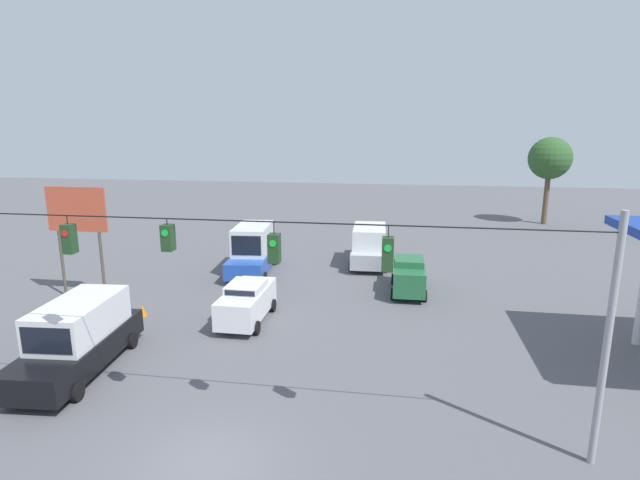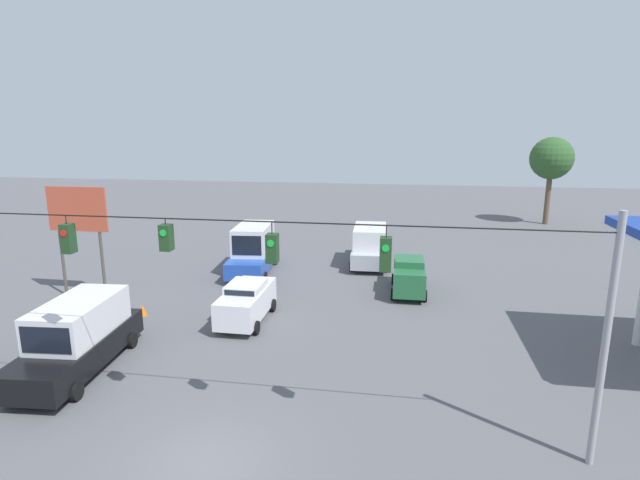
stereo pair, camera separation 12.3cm
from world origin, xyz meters
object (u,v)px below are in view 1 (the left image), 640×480
Objects in this scene: box_truck_silver_oncoming_deep at (369,245)px; traffic_cone_nearest at (76,359)px; box_truck_blue_withflow_far at (253,250)px; traffic_cone_second at (119,330)px; traffic_cone_third at (142,310)px; sedan_green_oncoming_far at (409,275)px; overhead_signal_span at (223,287)px; roadside_billboard at (77,218)px; sedan_white_withflow_mid at (247,301)px; box_truck_black_parked_shoulder at (79,336)px; tree_horizon_left at (550,159)px.

traffic_cone_nearest is at bearing 58.05° from box_truck_silver_oncoming_deep.
box_truck_blue_withflow_far is 11.23m from traffic_cone_second.
sedan_green_oncoming_far is at bearing -156.35° from traffic_cone_third.
overhead_signal_span is 15.96m from roadside_billboard.
traffic_cone_second is (7.30, -5.98, -4.35)m from overhead_signal_span.
traffic_cone_nearest is at bearing 90.95° from traffic_cone_third.
overhead_signal_span is 38.29× the size of traffic_cone_nearest.
sedan_white_withflow_mid is 8.08× the size of traffic_cone_third.
sedan_green_oncoming_far is 17.01m from box_truck_black_parked_shoulder.
overhead_signal_span is 10.39m from traffic_cone_second.
overhead_signal_span is 4.93× the size of sedan_green_oncoming_far.
roadside_billboard reaches higher than box_truck_black_parked_shoulder.
box_truck_black_parked_shoulder is 1.13m from traffic_cone_nearest.
overhead_signal_span is 3.43× the size of box_truck_blue_withflow_far.
traffic_cone_third is at bearing 47.21° from box_truck_silver_oncoming_deep.
tree_horizon_left reaches higher than box_truck_blue_withflow_far.
traffic_cone_nearest is 5.39m from traffic_cone_third.
sedan_white_withflow_mid is 10.69m from roadside_billboard.
tree_horizon_left reaches higher than box_truck_silver_oncoming_deep.
tree_horizon_left is at bearing -127.78° from traffic_cone_nearest.
roadside_billboard is (17.69, 3.62, 3.38)m from sedan_green_oncoming_far.
sedan_white_withflow_mid is 0.55× the size of tree_horizon_left.
traffic_cone_third is 0.09× the size of roadside_billboard.
box_truck_blue_withflow_far is 14.11m from traffic_cone_nearest.
traffic_cone_third is at bearing -85.40° from box_truck_black_parked_shoulder.
overhead_signal_span is at bearing 68.04° from sedan_green_oncoming_far.
sedan_white_withflow_mid is (5.18, 11.27, -0.30)m from box_truck_silver_oncoming_deep.
sedan_white_withflow_mid is at bearing -154.02° from traffic_cone_second.
box_truck_silver_oncoming_deep is 15.59m from traffic_cone_third.
box_truck_blue_withflow_far is 1.38× the size of sedan_white_withflow_mid.
traffic_cone_second is at bearing 52.99° from box_truck_silver_oncoming_deep.
tree_horizon_left reaches higher than traffic_cone_second.
roadside_billboard is at bearing 40.48° from tree_horizon_left.
roadside_billboard reaches higher than sedan_green_oncoming_far.
traffic_cone_nearest is (0.36, -0.16, -1.06)m from box_truck_black_parked_shoulder.
sedan_white_withflow_mid is at bearing 35.86° from sedan_green_oncoming_far.
box_truck_blue_withflow_far is at bearing -103.06° from traffic_cone_nearest.
roadside_billboard is at bearing -11.37° from sedan_white_withflow_mid.
sedan_green_oncoming_far is 26.83m from tree_horizon_left.
box_truck_silver_oncoming_deep is 11.00× the size of traffic_cone_third.
box_truck_blue_withflow_far is (7.30, 3.11, 0.17)m from box_truck_silver_oncoming_deep.
roadside_billboard is at bearing 31.54° from box_truck_silver_oncoming_deep.
box_truck_blue_withflow_far is 9.01m from traffic_cone_third.
sedan_green_oncoming_far reaches higher than traffic_cone_nearest.
traffic_cone_second is (10.42, 13.82, -1.04)m from box_truck_silver_oncoming_deep.
box_truck_black_parked_shoulder is at bearing 52.73° from tree_horizon_left.
traffic_cone_nearest is 43.31m from tree_horizon_left.
sedan_green_oncoming_far is 10.22m from box_truck_blue_withflow_far.
box_truck_black_parked_shoulder is 11.87× the size of traffic_cone_nearest.
box_truck_silver_oncoming_deep is at bearing -114.69° from sedan_white_withflow_mid.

